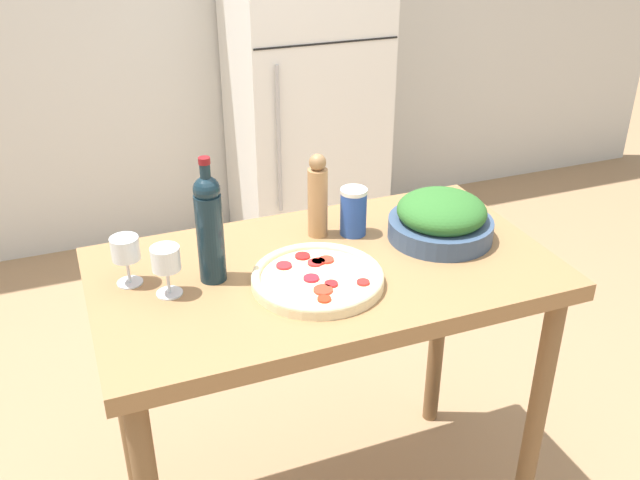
# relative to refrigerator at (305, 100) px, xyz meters

# --- Properties ---
(refrigerator) EXTENTS (0.73, 0.65, 1.61)m
(refrigerator) POSITION_rel_refrigerator_xyz_m (0.00, 0.00, 0.00)
(refrigerator) COLOR white
(refrigerator) RESTS_ON ground_plane
(prep_counter) EXTENTS (1.23, 0.68, 0.94)m
(prep_counter) POSITION_rel_refrigerator_xyz_m (-0.62, -1.85, 0.01)
(prep_counter) COLOR olive
(prep_counter) RESTS_ON ground_plane
(wine_bottle) EXTENTS (0.07, 0.07, 0.33)m
(wine_bottle) POSITION_rel_refrigerator_xyz_m (-0.92, -1.81, 0.29)
(wine_bottle) COLOR #142833
(wine_bottle) RESTS_ON prep_counter
(wine_glass_near) EXTENTS (0.07, 0.07, 0.13)m
(wine_glass_near) POSITION_rel_refrigerator_xyz_m (-1.04, -1.84, 0.23)
(wine_glass_near) COLOR silver
(wine_glass_near) RESTS_ON prep_counter
(wine_glass_far) EXTENTS (0.07, 0.07, 0.13)m
(wine_glass_far) POSITION_rel_refrigerator_xyz_m (-1.12, -1.76, 0.23)
(wine_glass_far) COLOR silver
(wine_glass_far) RESTS_ON prep_counter
(pepper_mill) EXTENTS (0.06, 0.06, 0.25)m
(pepper_mill) POSITION_rel_refrigerator_xyz_m (-0.58, -1.68, 0.26)
(pepper_mill) COLOR #AD7F51
(pepper_mill) RESTS_ON prep_counter
(salad_bowl) EXTENTS (0.30, 0.30, 0.14)m
(salad_bowl) POSITION_rel_refrigerator_xyz_m (-0.26, -1.82, 0.20)
(salad_bowl) COLOR #384C6B
(salad_bowl) RESTS_ON prep_counter
(homemade_pizza) EXTENTS (0.34, 0.34, 0.03)m
(homemade_pizza) POSITION_rel_refrigerator_xyz_m (-0.68, -1.93, 0.15)
(homemade_pizza) COLOR beige
(homemade_pizza) RESTS_ON prep_counter
(salt_canister) EXTENTS (0.08, 0.08, 0.14)m
(salt_canister) POSITION_rel_refrigerator_xyz_m (-0.48, -1.71, 0.21)
(salt_canister) COLOR #284CA3
(salt_canister) RESTS_ON prep_counter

